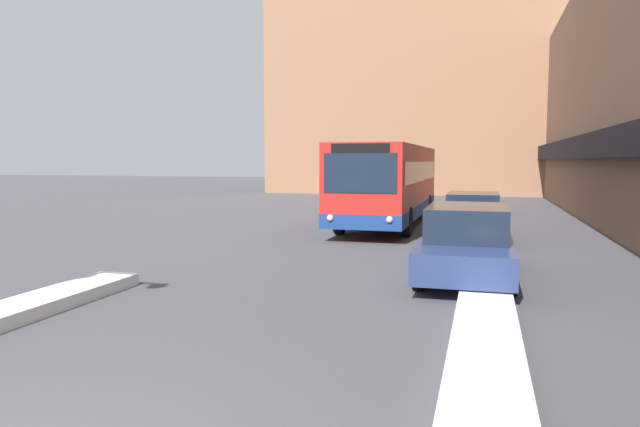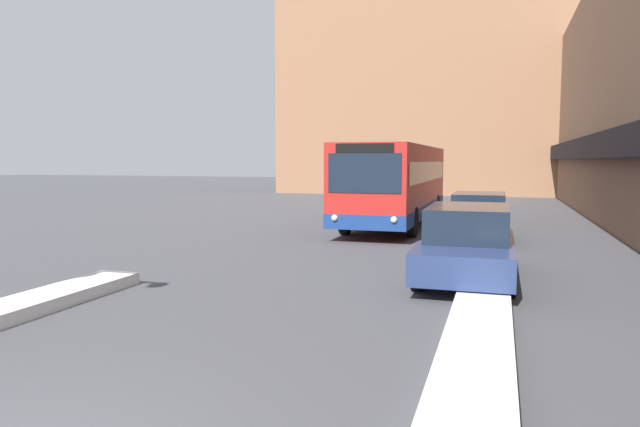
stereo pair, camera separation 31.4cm
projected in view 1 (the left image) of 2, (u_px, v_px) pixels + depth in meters
name	position (u px, v px, depth m)	size (l,w,h in m)	color
building_backdrop_far	(440.00, 77.00, 44.10)	(26.00, 8.00, 18.03)	#996B4C
snow_bank_right	(486.00, 367.00, 6.62)	(0.90, 9.51, 0.23)	silver
city_bus	(389.00, 182.00, 22.31)	(2.57, 11.21, 3.06)	red
parked_car_front	(467.00, 242.00, 12.24)	(1.91, 4.83, 1.54)	navy
parked_car_middle	(473.00, 216.00, 18.22)	(1.83, 4.39, 1.49)	#38383D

